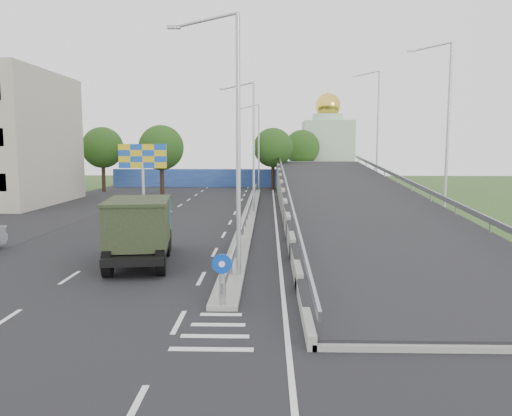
{
  "coord_description": "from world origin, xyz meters",
  "views": [
    {
      "loc": [
        1.47,
        -13.3,
        5.21
      ],
      "look_at": [
        0.84,
        11.48,
        2.2
      ],
      "focal_mm": 35.0,
      "sensor_mm": 36.0,
      "label": 1
    }
  ],
  "objects_px": {
    "sign_bollard": "(222,279)",
    "lamp_post_far": "(257,142)",
    "billboard": "(143,160)",
    "dump_truck": "(141,226)",
    "lamp_post_near": "(233,132)",
    "lamp_post_mid": "(251,140)",
    "church": "(327,147)"
  },
  "relations": [
    {
      "from": "lamp_post_far",
      "to": "billboard",
      "type": "xyz_separation_m",
      "value": [
        -9.11,
        -18.0,
        -1.62
      ]
    },
    {
      "from": "lamp_post_mid",
      "to": "billboard",
      "type": "bearing_deg",
      "value": 167.62
    },
    {
      "from": "church",
      "to": "dump_truck",
      "type": "relative_size",
      "value": 1.96
    },
    {
      "from": "sign_bollard",
      "to": "church",
      "type": "xyz_separation_m",
      "value": [
        10.0,
        57.83,
        4.28
      ]
    },
    {
      "from": "dump_truck",
      "to": "church",
      "type": "bearing_deg",
      "value": 65.9
    },
    {
      "from": "sign_bollard",
      "to": "lamp_post_mid",
      "type": "xyz_separation_m",
      "value": [
        0.11,
        23.83,
        4.77
      ]
    },
    {
      "from": "lamp_post_mid",
      "to": "billboard",
      "type": "distance_m",
      "value": 9.47
    },
    {
      "from": "billboard",
      "to": "lamp_post_far",
      "type": "bearing_deg",
      "value": 63.16
    },
    {
      "from": "sign_bollard",
      "to": "church",
      "type": "distance_m",
      "value": 58.84
    },
    {
      "from": "church",
      "to": "billboard",
      "type": "distance_m",
      "value": 37.23
    },
    {
      "from": "lamp_post_far",
      "to": "church",
      "type": "distance_m",
      "value": 17.15
    },
    {
      "from": "billboard",
      "to": "lamp_post_mid",
      "type": "bearing_deg",
      "value": -12.38
    },
    {
      "from": "billboard",
      "to": "dump_truck",
      "type": "height_order",
      "value": "billboard"
    },
    {
      "from": "dump_truck",
      "to": "lamp_post_far",
      "type": "bearing_deg",
      "value": 74.74
    },
    {
      "from": "lamp_post_mid",
      "to": "church",
      "type": "height_order",
      "value": "church"
    },
    {
      "from": "lamp_post_mid",
      "to": "church",
      "type": "relative_size",
      "value": 0.73
    },
    {
      "from": "lamp_post_near",
      "to": "dump_truck",
      "type": "bearing_deg",
      "value": 146.27
    },
    {
      "from": "sign_bollard",
      "to": "lamp_post_far",
      "type": "relative_size",
      "value": 0.17
    },
    {
      "from": "sign_bollard",
      "to": "lamp_post_mid",
      "type": "distance_m",
      "value": 24.3
    },
    {
      "from": "lamp_post_mid",
      "to": "dump_truck",
      "type": "relative_size",
      "value": 1.43
    },
    {
      "from": "lamp_post_far",
      "to": "billboard",
      "type": "bearing_deg",
      "value": -116.84
    },
    {
      "from": "lamp_post_near",
      "to": "dump_truck",
      "type": "distance_m",
      "value": 6.79
    },
    {
      "from": "church",
      "to": "dump_truck",
      "type": "xyz_separation_m",
      "value": [
        -14.35,
        -51.02,
        -3.66
      ]
    },
    {
      "from": "church",
      "to": "lamp_post_near",
      "type": "bearing_deg",
      "value": -100.38
    },
    {
      "from": "lamp_post_far",
      "to": "dump_truck",
      "type": "xyz_separation_m",
      "value": [
        -4.46,
        -37.02,
        -4.16
      ]
    },
    {
      "from": "lamp_post_near",
      "to": "lamp_post_mid",
      "type": "distance_m",
      "value": 20.0
    },
    {
      "from": "billboard",
      "to": "dump_truck",
      "type": "relative_size",
      "value": 0.78
    },
    {
      "from": "sign_bollard",
      "to": "dump_truck",
      "type": "distance_m",
      "value": 8.1
    },
    {
      "from": "lamp_post_mid",
      "to": "church",
      "type": "distance_m",
      "value": 35.41
    },
    {
      "from": "lamp_post_far",
      "to": "lamp_post_near",
      "type": "bearing_deg",
      "value": -90.0
    },
    {
      "from": "lamp_post_near",
      "to": "lamp_post_far",
      "type": "distance_m",
      "value": 40.0
    },
    {
      "from": "lamp_post_near",
      "to": "lamp_post_mid",
      "type": "xyz_separation_m",
      "value": [
        0.0,
        20.0,
        0.0
      ]
    }
  ]
}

